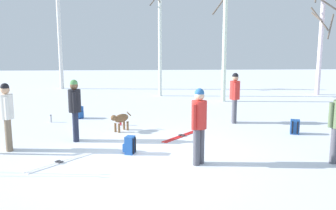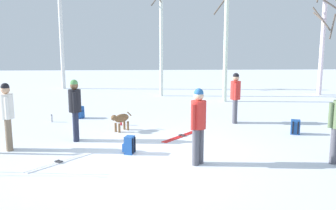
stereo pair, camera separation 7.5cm
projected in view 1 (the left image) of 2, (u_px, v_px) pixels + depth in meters
name	position (u px, v px, depth m)	size (l,w,h in m)	color
ground_plane	(146.00, 158.00, 8.43)	(60.00, 60.00, 0.00)	white
person_0	(235.00, 94.00, 12.10)	(0.34, 0.51, 1.72)	#4C4C56
person_2	(7.00, 112.00, 8.90)	(0.34, 0.48, 1.72)	#72604C
person_3	(75.00, 106.00, 9.79)	(0.34, 0.51, 1.72)	#1E2338
person_4	(199.00, 121.00, 7.85)	(0.38, 0.42, 1.72)	#4C4C56
dog	(120.00, 119.00, 10.97)	(0.60, 0.73, 0.57)	brown
ski_pair_lying_0	(61.00, 162.00, 8.11)	(1.27, 1.47, 0.05)	white
ski_pair_lying_1	(181.00, 136.00, 10.42)	(1.19, 1.39, 0.05)	red
backpack_0	(79.00, 113.00, 12.96)	(0.34, 0.35, 0.44)	#1E4C99
backpack_1	(295.00, 127.00, 10.68)	(0.31, 0.33, 0.44)	#1E4C99
backpack_2	(130.00, 145.00, 8.73)	(0.33, 0.31, 0.44)	#1E4C99
water_bottle_0	(51.00, 119.00, 12.32)	(0.07, 0.07, 0.26)	silver
water_bottle_1	(121.00, 121.00, 11.84)	(0.07, 0.07, 0.28)	red
birch_tree_0	(59.00, 21.00, 21.15)	(1.32, 1.31, 7.78)	silver
birch_tree_1	(159.00, 16.00, 18.06)	(0.83, 1.25, 7.90)	silver
birch_tree_2	(225.00, 20.00, 16.29)	(1.41, 1.40, 7.42)	silver
birch_tree_3	(321.00, 41.00, 18.65)	(1.28, 1.27, 5.64)	silver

